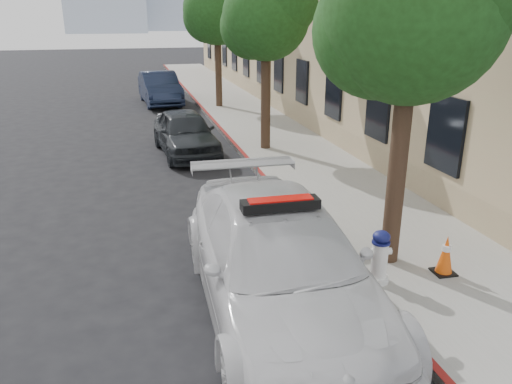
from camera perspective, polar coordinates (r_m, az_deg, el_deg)
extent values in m
plane|color=black|center=(10.00, -5.72, -5.24)|extent=(120.00, 120.00, 0.00)
cube|color=gray|center=(20.03, -0.09, 7.81)|extent=(3.20, 50.00, 0.15)
cube|color=maroon|center=(19.71, -4.46, 7.56)|extent=(0.12, 50.00, 0.15)
cylinder|color=black|center=(8.50, 15.85, 2.54)|extent=(0.30, 0.30, 3.30)
sphere|color=#193C13|center=(8.15, 17.53, 19.22)|extent=(2.80, 2.80, 2.80)
sphere|color=#193C13|center=(8.24, 14.01, 17.43)|extent=(2.10, 2.10, 2.10)
cylinder|color=black|center=(15.75, 1.12, 10.73)|extent=(0.30, 0.30, 3.19)
sphere|color=#193C13|center=(15.56, 1.18, 19.48)|extent=(2.60, 2.60, 2.60)
sphere|color=#193C13|center=(15.39, 3.05, 20.94)|extent=(2.08, 2.08, 2.08)
sphere|color=#193C13|center=(15.76, -0.43, 18.39)|extent=(1.95, 1.95, 1.95)
cylinder|color=black|center=(23.48, -4.32, 13.91)|extent=(0.30, 0.30, 3.41)
sphere|color=#193C13|center=(23.36, -4.48, 20.03)|extent=(3.00, 3.00, 3.00)
sphere|color=#193C13|center=(23.15, -3.33, 21.05)|extent=(2.40, 2.40, 2.40)
sphere|color=#193C13|center=(23.60, -5.49, 19.27)|extent=(2.25, 2.25, 2.25)
imported|color=silver|center=(7.27, 2.68, -7.94)|extent=(2.50, 5.77, 1.65)
cube|color=black|center=(6.91, 2.79, -1.42)|extent=(1.11, 0.32, 0.14)
cube|color=#A50A07|center=(6.88, 2.80, -0.95)|extent=(0.91, 0.25, 0.06)
imported|color=black|center=(15.89, -8.09, 6.74)|extent=(1.95, 4.17, 1.38)
imported|color=#151E35|center=(25.38, -10.94, 11.58)|extent=(1.96, 4.78, 1.54)
cylinder|color=white|center=(8.33, 13.73, -9.57)|extent=(0.34, 0.34, 0.11)
cylinder|color=white|center=(8.17, 13.93, -7.45)|extent=(0.25, 0.25, 0.58)
ellipsoid|color=navy|center=(8.01, 14.15, -4.97)|extent=(0.28, 0.28, 0.19)
cylinder|color=white|center=(8.11, 14.00, -6.62)|extent=(0.37, 0.16, 0.11)
cylinder|color=white|center=(8.11, 14.00, -6.62)|extent=(0.13, 0.20, 0.11)
cube|color=black|center=(8.92, 20.61, -8.56)|extent=(0.36, 0.36, 0.03)
cone|color=#EC530C|center=(8.77, 20.87, -6.63)|extent=(0.27, 0.27, 0.64)
cylinder|color=white|center=(8.73, 20.95, -6.00)|extent=(0.15, 0.15, 0.10)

